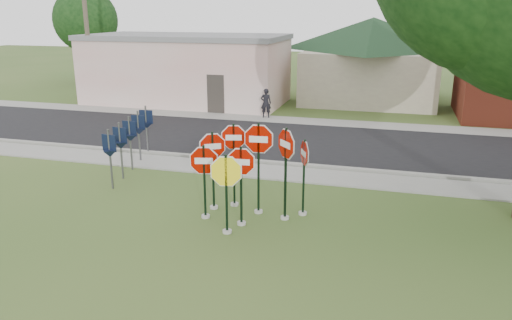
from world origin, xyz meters
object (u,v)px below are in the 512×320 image
(stop_sign_yellow, at_px, (226,184))
(utility_pole_near, at_px, (86,22))
(stop_sign_left, at_px, (204,172))
(stop_sign_center, at_px, (241,176))
(pedestrian, at_px, (266,103))

(stop_sign_yellow, xyz_separation_m, utility_pole_near, (-13.73, 14.89, 3.60))
(stop_sign_left, distance_m, utility_pole_near, 19.40)
(stop_sign_yellow, bearing_deg, stop_sign_left, 139.28)
(stop_sign_center, height_order, stop_sign_yellow, stop_sign_center)
(stop_sign_center, xyz_separation_m, pedestrian, (-2.92, 13.66, -0.56))
(stop_sign_left, bearing_deg, stop_sign_yellow, -40.72)
(stop_sign_left, height_order, utility_pole_near, utility_pole_near)
(stop_sign_yellow, distance_m, stop_sign_left, 1.21)
(stop_sign_center, relative_size, utility_pole_near, 0.24)
(stop_sign_yellow, height_order, stop_sign_left, stop_sign_yellow)
(pedestrian, bearing_deg, stop_sign_left, 85.05)
(stop_sign_center, bearing_deg, stop_sign_yellow, -108.63)
(stop_sign_yellow, distance_m, utility_pole_near, 20.57)
(utility_pole_near, bearing_deg, pedestrian, -3.24)
(stop_sign_yellow, relative_size, utility_pole_near, 0.24)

